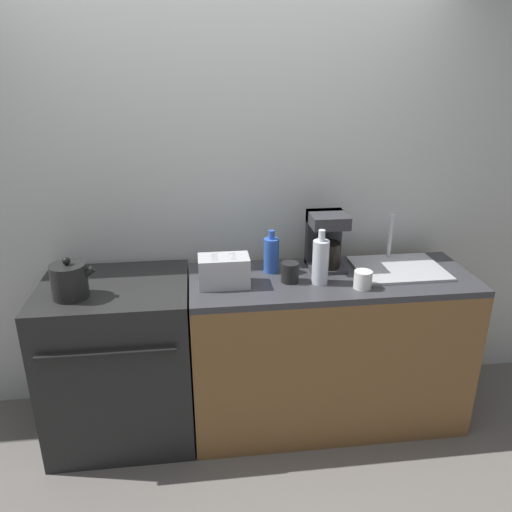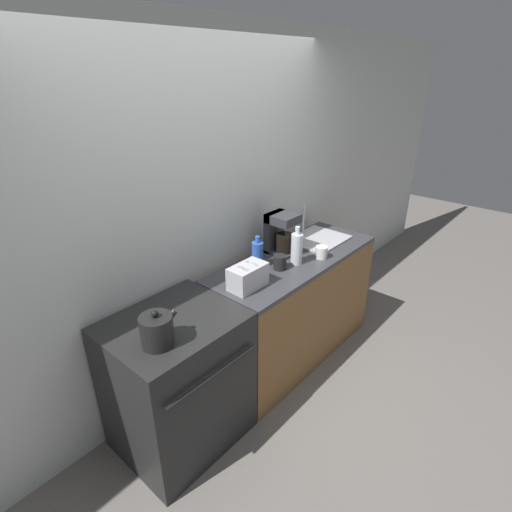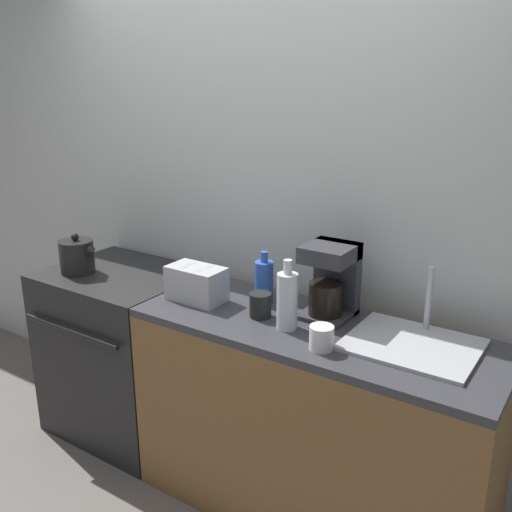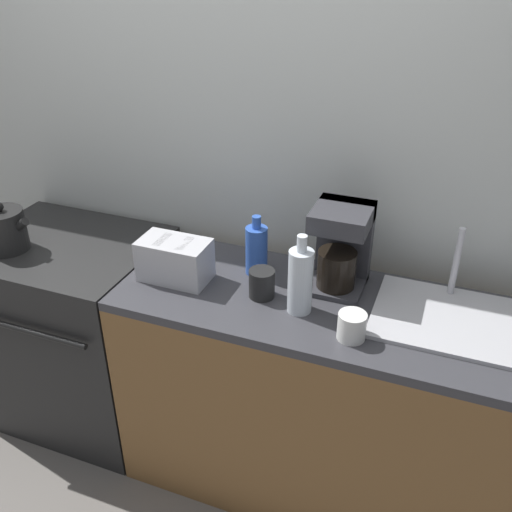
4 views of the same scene
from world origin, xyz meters
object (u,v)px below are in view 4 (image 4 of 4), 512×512
Objects in this scene: stove at (79,329)px; cup_white at (352,326)px; bottle_blue at (256,250)px; toaster at (175,260)px; cup_black at (262,283)px; coffee_maker at (341,245)px; bottle_clear at (300,280)px; kettle at (5,230)px.

cup_white is at bearing -8.54° from stove.
toaster is at bearing -151.05° from bottle_blue.
toaster reaches higher than cup_white.
cup_black is (0.95, -0.07, 0.51)m from stove.
toaster is 1.09× the size of bottle_blue.
bottle_blue reaches higher than cup_white.
bottle_clear is at bearing -110.90° from coffee_maker.
toaster reaches higher than cup_black.
cup_black is at bearing 166.81° from bottle_clear.
bottle_clear is (0.51, -0.03, 0.04)m from toaster.
cup_white is (0.12, -0.32, -0.12)m from coffee_maker.
kettle is 1.39m from coffee_maker.
stove is 9.83× the size of cup_white.
kettle is 1.50m from cup_white.
stove is at bearing -174.24° from coffee_maker.
bottle_clear reaches higher than kettle.
stove is at bearing 174.54° from bottle_clear.
coffee_maker is 0.33m from cup_black.
stove is at bearing 175.84° from cup_black.
coffee_maker reaches higher than bottle_blue.
kettle is 2.07× the size of cup_black.
coffee_maker is (1.37, 0.24, 0.08)m from kettle.
bottle_clear is 2.75× the size of cup_black.
kettle is (-0.18, -0.12, 0.55)m from stove.
toaster is at bearing 3.61° from kettle.
toaster is 2.81× the size of cup_white.
coffee_maker is at bearing 5.76° from stove.
kettle is 0.75× the size of bottle_clear.
coffee_maker is at bearing 6.84° from bottle_blue.
coffee_maker is at bearing 69.10° from bottle_clear.
coffee_maker reaches higher than stove.
kettle is at bearing -170.07° from coffee_maker.
kettle is at bearing 177.07° from cup_white.
bottle_blue is (0.87, 0.08, 0.56)m from stove.
cup_white is 0.39m from cup_black.
kettle is 1.13m from cup_black.
cup_white is (0.21, -0.09, -0.08)m from bottle_clear.
cup_white is (0.72, -0.13, -0.03)m from toaster.
coffee_maker is at bearing 37.97° from cup_black.
bottle_blue is (0.28, 0.15, 0.02)m from toaster.
bottle_clear reaches higher than stove.
bottle_blue is at bearing 141.47° from bottle_clear.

